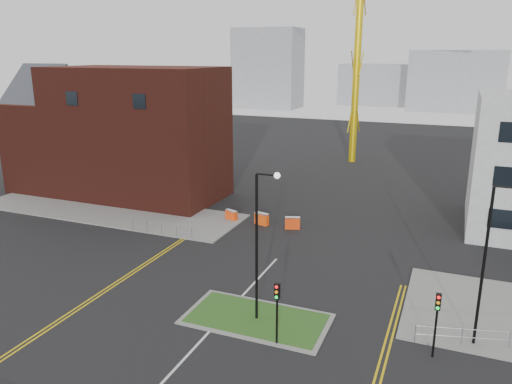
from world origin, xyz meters
TOP-DOWN VIEW (x-y plane):
  - pavement_left at (-20.00, 22.00)m, footprint 28.00×8.00m
  - island_kerb at (2.00, 8.00)m, footprint 8.60×4.60m
  - grass_island at (2.00, 8.00)m, footprint 8.00×4.00m
  - brick_building at (-22.97, 28.00)m, footprint 24.20×10.07m
  - streetlamp_island at (2.22, 8.00)m, footprint 1.46×0.36m
  - streetlamp_right_near at (14.22, 10.00)m, footprint 1.46×0.36m
  - traffic_light_island at (4.00, 5.98)m, footprint 0.28×0.33m
  - traffic_light_right at (12.00, 7.98)m, footprint 0.28×0.33m
  - railing_left at (-11.00, 18.00)m, footprint 6.05×0.05m
  - centre_line at (0.00, 2.00)m, footprint 0.15×30.00m
  - yellow_left_a at (-9.00, 10.00)m, footprint 0.12×24.00m
  - yellow_left_b at (-8.70, 10.00)m, footprint 0.12×24.00m
  - yellow_right_a at (9.50, 6.00)m, footprint 0.12×20.00m
  - yellow_right_b at (9.80, 6.00)m, footprint 0.12×20.00m
  - skyline_a at (-40.00, 120.00)m, footprint 18.00×12.00m
  - skyline_b at (10.00, 130.00)m, footprint 24.00×12.00m
  - skyline_d at (-8.00, 140.00)m, footprint 30.00×12.00m
  - barrier_left at (-7.09, 24.00)m, footprint 1.29×0.79m
  - barrier_mid at (-4.00, 24.00)m, footprint 1.43×0.77m
  - barrier_right at (-1.00, 24.00)m, footprint 1.41×0.88m

SIDE VIEW (x-z plane):
  - centre_line at x=0.00m, z-range 0.00..0.01m
  - yellow_left_a at x=-9.00m, z-range 0.00..0.01m
  - yellow_left_b at x=-8.70m, z-range 0.00..0.01m
  - yellow_right_a at x=9.50m, z-range 0.00..0.01m
  - yellow_right_b at x=9.80m, z-range 0.00..0.01m
  - island_kerb at x=2.00m, z-range 0.00..0.08m
  - pavement_left at x=-20.00m, z-range 0.00..0.12m
  - grass_island at x=2.00m, z-range 0.00..0.12m
  - barrier_left at x=-7.09m, z-range 0.04..1.08m
  - barrier_right at x=-1.00m, z-range 0.05..1.18m
  - barrier_mid at x=-4.00m, z-range 0.05..1.20m
  - railing_left at x=-11.00m, z-range 0.19..1.29m
  - traffic_light_island at x=4.00m, z-range 0.74..4.39m
  - traffic_light_right at x=12.00m, z-range 0.74..4.39m
  - streetlamp_island at x=2.22m, z-range 0.82..10.00m
  - streetlamp_right_near at x=14.22m, z-range 0.82..10.00m
  - skyline_d at x=-8.00m, z-range 0.00..12.00m
  - brick_building at x=-22.97m, z-range -0.27..13.97m
  - skyline_b at x=10.00m, z-range 0.00..16.00m
  - skyline_a at x=-40.00m, z-range 0.00..22.00m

